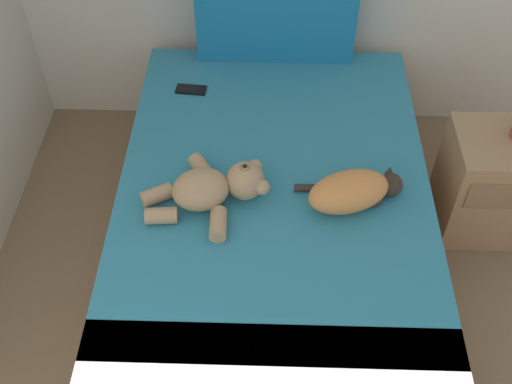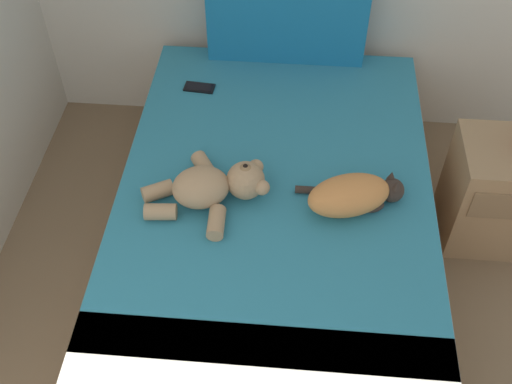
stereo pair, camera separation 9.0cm
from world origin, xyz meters
The scene contains 6 objects.
bed centered at (1.32, 2.58, 0.25)m, with size 1.37×1.99×0.51m.
patterned_cushion centered at (1.32, 3.49, 0.73)m, with size 0.79×0.12×0.44m.
cat centered at (1.64, 2.48, 0.58)m, with size 0.44×0.29×0.15m.
teddy_bear centered at (1.08, 2.47, 0.59)m, with size 0.53×0.45×0.17m.
cell_phone centered at (0.91, 3.19, 0.52)m, with size 0.15×0.09×0.01m.
nightstand centered at (2.38, 2.83, 0.28)m, with size 0.50×0.42×0.55m.
Camera 2 is at (1.39, 0.80, 2.42)m, focal length 43.42 mm.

